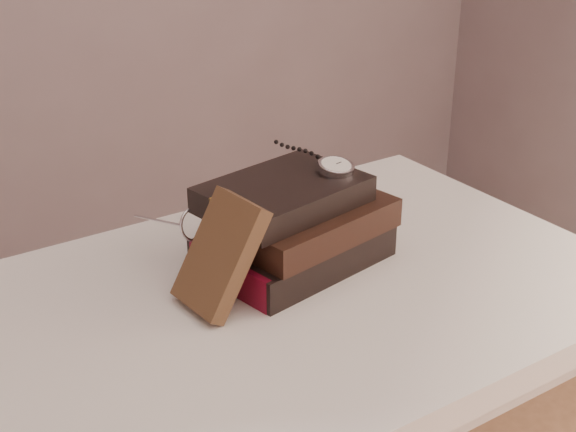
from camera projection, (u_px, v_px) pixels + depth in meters
table at (261, 357)px, 1.13m from camera, size 1.00×0.60×0.75m
book_stack at (295, 225)px, 1.15m from camera, size 0.28×0.21×0.12m
journal at (220, 254)px, 1.05m from camera, size 0.11×0.10×0.14m
pocket_watch at (333, 166)px, 1.16m from camera, size 0.06×0.16×0.02m
eyeglasses at (207, 217)px, 1.15m from camera, size 0.12×0.14×0.05m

